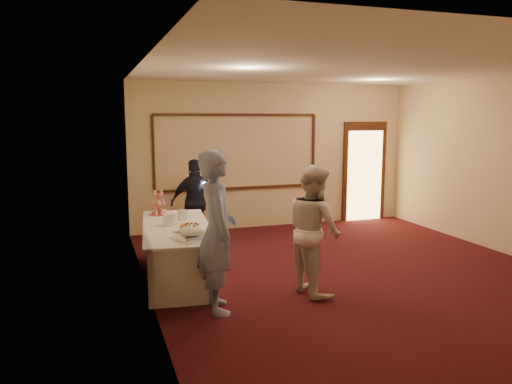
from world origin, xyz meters
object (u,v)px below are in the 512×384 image
buffet_table (177,252)px  guest (196,202)px  cupcake_stand (158,205)px  plate_stack_a (170,220)px  plate_stack_b (183,215)px  tart (189,226)px  man (217,231)px  pavlova_tray (192,233)px  woman (314,230)px

buffet_table → guest: (0.65, 1.84, 0.39)m
cupcake_stand → plate_stack_a: cupcake_stand is taller
plate_stack_b → tart: plate_stack_b is taller
man → tart: bearing=9.4°
buffet_table → pavlova_tray: 0.95m
buffet_table → plate_stack_b: (0.17, 0.39, 0.45)m
plate_stack_b → woman: bearing=-46.9°
plate_stack_b → man: man is taller
plate_stack_b → tart: (-0.02, -0.61, -0.05)m
buffet_table → pavlova_tray: (0.06, -0.83, 0.46)m
guest → man: bearing=82.2°
cupcake_stand → plate_stack_a: size_ratio=2.17×
buffet_table → cupcake_stand: cupcake_stand is taller
man → plate_stack_b: bearing=6.7°
cupcake_stand → man: size_ratio=0.22×
buffet_table → guest: size_ratio=1.61×
plate_stack_a → tart: plate_stack_a is taller
plate_stack_b → guest: (0.49, 1.45, -0.06)m
pavlova_tray → guest: 2.74m
plate_stack_a → pavlova_tray: bearing=-80.6°
pavlova_tray → tart: size_ratio=1.92×
cupcake_stand → woman: 2.71m
buffet_table → plate_stack_b: bearing=67.2°
tart → woman: bearing=-32.6°
pavlova_tray → guest: (0.59, 2.67, -0.07)m
plate_stack_b → tart: size_ratio=0.60×
plate_stack_b → man: 1.77m
buffet_table → pavlova_tray: pavlova_tray is taller
buffet_table → plate_stack_a: plate_stack_a is taller
plate_stack_a → tart: 0.36m
woman → plate_stack_a: bearing=47.5°
pavlova_tray → plate_stack_b: bearing=85.3°
pavlova_tray → woman: bearing=-11.9°
plate_stack_a → plate_stack_b: plate_stack_a is taller
buffet_table → plate_stack_a: (-0.08, 0.06, 0.47)m
tart → plate_stack_b: bearing=88.0°
cupcake_stand → woman: woman is taller
pavlova_tray → cupcake_stand: size_ratio=1.25×
cupcake_stand → man: bearing=-80.1°
plate_stack_b → woman: size_ratio=0.10×
cupcake_stand → tart: size_ratio=1.53×
buffet_table → woman: size_ratio=1.47×
cupcake_stand → guest: guest is taller
pavlova_tray → tart: (0.08, 0.62, -0.05)m
plate_stack_b → woman: 2.13m
guest → buffet_table: bearing=69.6°
buffet_table → tart: size_ratio=8.79×
cupcake_stand → buffet_table: bearing=-81.5°
pavlova_tray → cupcake_stand: bearing=96.6°
cupcake_stand → plate_stack_b: (0.30, -0.51, -0.08)m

